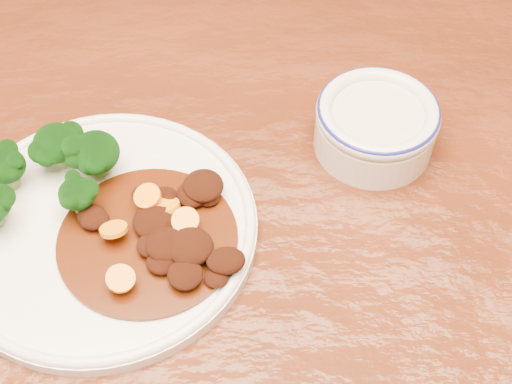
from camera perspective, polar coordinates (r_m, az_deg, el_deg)
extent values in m
cube|color=#5B2310|center=(0.66, -2.95, -6.23)|extent=(1.59, 1.07, 0.04)
cylinder|color=white|center=(0.67, -12.05, -2.92)|extent=(0.28, 0.28, 0.01)
torus|color=white|center=(0.67, -12.14, -2.61)|extent=(0.28, 0.28, 0.01)
cylinder|color=olive|center=(0.72, -15.34, 2.61)|extent=(0.01, 0.01, 0.02)
ellipsoid|color=black|center=(0.70, -15.72, 3.80)|extent=(0.04, 0.04, 0.03)
cylinder|color=olive|center=(0.70, -12.40, 1.86)|extent=(0.01, 0.01, 0.02)
ellipsoid|color=black|center=(0.68, -12.74, 3.12)|extent=(0.05, 0.05, 0.04)
cylinder|color=olive|center=(0.71, -18.97, 0.92)|extent=(0.01, 0.01, 0.02)
ellipsoid|color=black|center=(0.70, -19.40, 1.98)|extent=(0.04, 0.04, 0.03)
cylinder|color=olive|center=(0.67, -13.82, -1.13)|extent=(0.01, 0.01, 0.02)
ellipsoid|color=black|center=(0.66, -14.14, -0.12)|extent=(0.03, 0.03, 0.03)
cylinder|color=#4C1B08|center=(0.65, -8.66, -3.77)|extent=(0.16, 0.16, 0.00)
ellipsoid|color=black|center=(0.66, -4.25, 0.50)|extent=(0.04, 0.04, 0.02)
ellipsoid|color=black|center=(0.66, -13.03, -1.80)|extent=(0.03, 0.02, 0.01)
ellipsoid|color=black|center=(0.66, -5.12, -0.15)|extent=(0.03, 0.03, 0.01)
ellipsoid|color=black|center=(0.66, -3.86, -0.30)|extent=(0.02, 0.02, 0.01)
ellipsoid|color=black|center=(0.63, -7.55, -4.49)|extent=(0.03, 0.02, 0.01)
ellipsoid|color=black|center=(0.62, -5.27, -4.38)|extent=(0.04, 0.04, 0.02)
ellipsoid|color=black|center=(0.61, -5.68, -6.59)|extent=(0.03, 0.03, 0.02)
ellipsoid|color=black|center=(0.61, -3.21, -6.90)|extent=(0.02, 0.02, 0.01)
ellipsoid|color=black|center=(0.62, -7.50, -5.55)|extent=(0.03, 0.03, 0.01)
ellipsoid|color=black|center=(0.64, -6.34, -2.43)|extent=(0.03, 0.02, 0.01)
ellipsoid|color=black|center=(0.67, -8.97, -0.09)|extent=(0.02, 0.02, 0.01)
ellipsoid|color=black|center=(0.61, -2.42, -5.51)|extent=(0.03, 0.03, 0.02)
ellipsoid|color=black|center=(0.66, -12.78, -2.19)|extent=(0.03, 0.02, 0.01)
ellipsoid|color=black|center=(0.65, -8.23, -2.34)|extent=(0.04, 0.04, 0.02)
ellipsoid|color=black|center=(0.62, -7.39, -5.32)|extent=(0.02, 0.02, 0.01)
ellipsoid|color=black|center=(0.66, -7.39, -0.31)|extent=(0.02, 0.02, 0.01)
ellipsoid|color=black|center=(0.63, -8.50, -4.25)|extent=(0.02, 0.02, 0.01)
ellipsoid|color=black|center=(0.63, -7.26, -4.20)|extent=(0.04, 0.04, 0.02)
cylinder|color=orange|center=(0.61, -10.79, -6.81)|extent=(0.03, 0.03, 0.01)
cylinder|color=orange|center=(0.66, -7.62, -0.53)|extent=(0.03, 0.03, 0.01)
cylinder|color=orange|center=(0.65, -7.17, -1.16)|extent=(0.03, 0.03, 0.02)
cylinder|color=orange|center=(0.65, -8.68, -0.33)|extent=(0.04, 0.04, 0.01)
cylinder|color=orange|center=(0.64, -5.66, -2.30)|extent=(0.03, 0.03, 0.01)
cylinder|color=orange|center=(0.64, -11.32, -2.94)|extent=(0.04, 0.03, 0.02)
cylinder|color=silver|center=(0.73, 9.46, 4.77)|extent=(0.12, 0.12, 0.04)
cylinder|color=silver|center=(0.71, 9.70, 6.06)|extent=(0.09, 0.09, 0.01)
torus|color=silver|center=(0.71, 9.75, 6.28)|extent=(0.12, 0.12, 0.02)
torus|color=navy|center=(0.70, 9.79, 6.51)|extent=(0.12, 0.12, 0.01)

